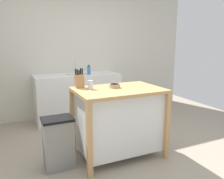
{
  "coord_description": "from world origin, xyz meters",
  "views": [
    {
      "loc": [
        -1.23,
        -2.39,
        1.5
      ],
      "look_at": [
        0.04,
        0.36,
        0.87
      ],
      "focal_mm": 36.32,
      "sensor_mm": 36.0,
      "label": 1
    }
  ],
  "objects_px": {
    "bowl_ceramic_wide": "(115,86)",
    "bottle_hand_soap": "(89,70)",
    "sink_faucet": "(75,68)",
    "drinking_cup": "(90,85)",
    "trash_bin": "(58,143)",
    "knife_block": "(79,81)",
    "kitchen_island": "(118,118)"
  },
  "relations": [
    {
      "from": "bowl_ceramic_wide",
      "to": "bottle_hand_soap",
      "type": "distance_m",
      "value": 1.5
    },
    {
      "from": "knife_block",
      "to": "sink_faucet",
      "type": "xyz_separation_m",
      "value": [
        0.37,
        1.52,
        -0.01
      ]
    },
    {
      "from": "kitchen_island",
      "to": "knife_block",
      "type": "xyz_separation_m",
      "value": [
        -0.44,
        0.28,
        0.5
      ]
    },
    {
      "from": "drinking_cup",
      "to": "sink_faucet",
      "type": "distance_m",
      "value": 1.7
    },
    {
      "from": "bowl_ceramic_wide",
      "to": "sink_faucet",
      "type": "height_order",
      "value": "sink_faucet"
    },
    {
      "from": "knife_block",
      "to": "trash_bin",
      "type": "relative_size",
      "value": 0.4
    },
    {
      "from": "drinking_cup",
      "to": "bottle_hand_soap",
      "type": "bearing_deg",
      "value": 71.67
    },
    {
      "from": "trash_bin",
      "to": "sink_faucet",
      "type": "height_order",
      "value": "sink_faucet"
    },
    {
      "from": "bowl_ceramic_wide",
      "to": "trash_bin",
      "type": "xyz_separation_m",
      "value": [
        -0.78,
        -0.06,
        -0.62
      ]
    },
    {
      "from": "sink_faucet",
      "to": "knife_block",
      "type": "bearing_deg",
      "value": -103.69
    },
    {
      "from": "knife_block",
      "to": "bowl_ceramic_wide",
      "type": "distance_m",
      "value": 0.47
    },
    {
      "from": "kitchen_island",
      "to": "trash_bin",
      "type": "distance_m",
      "value": 0.82
    },
    {
      "from": "drinking_cup",
      "to": "trash_bin",
      "type": "bearing_deg",
      "value": -167.36
    },
    {
      "from": "bottle_hand_soap",
      "to": "drinking_cup",
      "type": "bearing_deg",
      "value": -108.33
    },
    {
      "from": "kitchen_island",
      "to": "bottle_hand_soap",
      "type": "height_order",
      "value": "bottle_hand_soap"
    },
    {
      "from": "knife_block",
      "to": "bowl_ceramic_wide",
      "type": "bearing_deg",
      "value": -25.52
    },
    {
      "from": "bowl_ceramic_wide",
      "to": "drinking_cup",
      "type": "relative_size",
      "value": 1.29
    },
    {
      "from": "bowl_ceramic_wide",
      "to": "trash_bin",
      "type": "bearing_deg",
      "value": -175.27
    },
    {
      "from": "sink_faucet",
      "to": "bowl_ceramic_wide",
      "type": "bearing_deg",
      "value": -88.36
    },
    {
      "from": "bottle_hand_soap",
      "to": "kitchen_island",
      "type": "bearing_deg",
      "value": -95.13
    },
    {
      "from": "knife_block",
      "to": "bottle_hand_soap",
      "type": "height_order",
      "value": "knife_block"
    },
    {
      "from": "bottle_hand_soap",
      "to": "sink_faucet",
      "type": "bearing_deg",
      "value": 132.51
    },
    {
      "from": "kitchen_island",
      "to": "knife_block",
      "type": "relative_size",
      "value": 4.37
    },
    {
      "from": "trash_bin",
      "to": "bottle_hand_soap",
      "type": "bearing_deg",
      "value": 58.91
    },
    {
      "from": "drinking_cup",
      "to": "trash_bin",
      "type": "height_order",
      "value": "drinking_cup"
    },
    {
      "from": "trash_bin",
      "to": "knife_block",
      "type": "bearing_deg",
      "value": 36.28
    },
    {
      "from": "bowl_ceramic_wide",
      "to": "bottle_hand_soap",
      "type": "relative_size",
      "value": 0.82
    },
    {
      "from": "sink_faucet",
      "to": "bottle_hand_soap",
      "type": "xyz_separation_m",
      "value": [
        0.21,
        -0.23,
        -0.03
      ]
    },
    {
      "from": "trash_bin",
      "to": "bottle_hand_soap",
      "type": "height_order",
      "value": "bottle_hand_soap"
    },
    {
      "from": "kitchen_island",
      "to": "knife_block",
      "type": "height_order",
      "value": "knife_block"
    },
    {
      "from": "drinking_cup",
      "to": "sink_faucet",
      "type": "xyz_separation_m",
      "value": [
        0.27,
        1.68,
        0.03
      ]
    },
    {
      "from": "bowl_ceramic_wide",
      "to": "trash_bin",
      "type": "relative_size",
      "value": 0.23
    }
  ]
}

